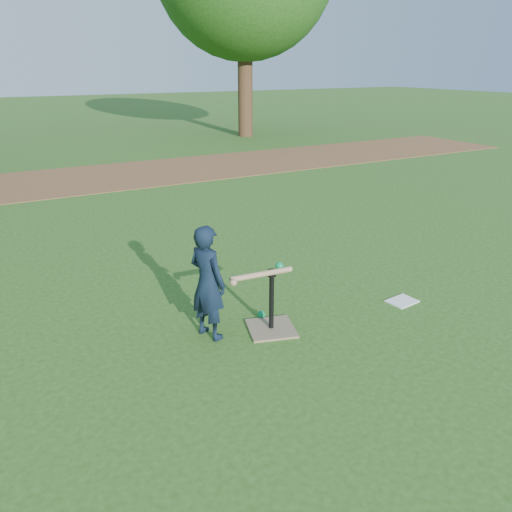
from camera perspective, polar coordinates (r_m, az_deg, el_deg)
ground at (r=4.81m, az=-3.29°, el=-8.38°), size 80.00×80.00×0.00m
dirt_strip at (r=11.67m, az=-19.67°, el=8.23°), size 24.00×3.00×0.01m
child at (r=4.48m, az=-5.55°, el=-3.05°), size 0.38×0.46×1.07m
wiffle_ball_ground at (r=4.99m, az=0.60°, el=-6.70°), size 0.08×0.08×0.08m
clipboard at (r=5.55m, az=16.36°, el=-4.98°), size 0.33×0.26×0.01m
batting_tee at (r=4.75m, az=1.76°, el=-7.23°), size 0.53×0.53×0.61m
swing_action at (r=4.48m, az=0.75°, el=-1.99°), size 0.63×0.16×0.09m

